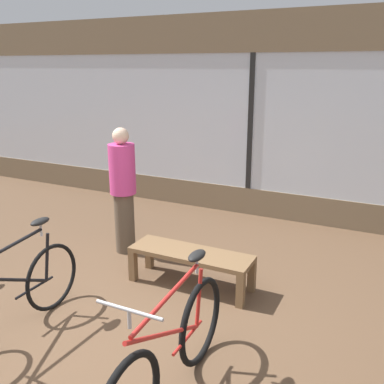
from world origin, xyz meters
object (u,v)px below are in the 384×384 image
(bicycle_right, at_px, (171,354))
(customer_by_window, at_px, (123,189))
(display_bench, at_px, (191,258))
(bicycle_left, at_px, (12,296))

(bicycle_right, xyz_separation_m, customer_by_window, (-1.85, 2.09, 0.47))
(bicycle_right, relative_size, display_bench, 1.29)
(bicycle_right, bearing_deg, bicycle_left, 176.85)
(display_bench, height_order, customer_by_window, customer_by_window)
(bicycle_right, height_order, customer_by_window, customer_by_window)
(bicycle_right, xyz_separation_m, display_bench, (-0.64, 1.63, -0.06))
(bicycle_left, bearing_deg, customer_by_window, 94.19)
(bicycle_left, distance_m, display_bench, 1.87)
(bicycle_right, height_order, display_bench, bicycle_right)
(bicycle_left, height_order, bicycle_right, bicycle_right)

